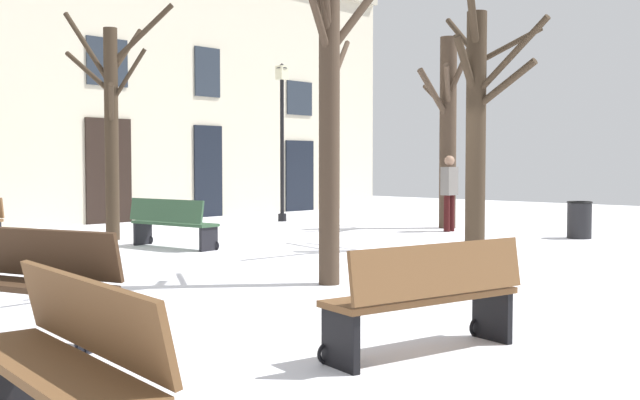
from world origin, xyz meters
TOP-DOWN VIEW (x-y plane):
  - ground_plane at (0.00, 0.00)m, footprint 34.05×34.05m
  - building_facade at (-0.00, 9.65)m, footprint 21.28×0.60m
  - tree_foreground at (-1.84, 5.77)m, footprint 1.70×2.46m
  - tree_left_of_center at (4.90, 2.49)m, footprint 2.02×2.51m
  - tree_near_facade at (-2.91, -1.04)m, footprint 2.04×1.38m
  - tree_center at (1.58, -0.35)m, footprint 2.13×2.65m
  - streetlamp at (3.68, 6.74)m, footprint 0.30×0.30m
  - litter_bin at (4.72, -0.78)m, footprint 0.50×0.50m
  - bench_by_litter_bin at (-7.87, -3.79)m, footprint 0.68×1.81m
  - bench_back_to_back_left at (-1.90, 3.71)m, footprint 0.70×1.88m
  - bench_near_center_tree at (-4.90, -3.92)m, footprint 1.79×0.83m
  - bench_far_corner at (-6.77, -1.21)m, footprint 0.95×1.64m
  - person_strolling at (4.20, 1.96)m, footprint 0.39×0.23m

SIDE VIEW (x-z plane):
  - ground_plane at x=0.00m, z-range 0.00..0.00m
  - litter_bin at x=4.72m, z-range 0.00..0.75m
  - bench_back_to_back_left at x=-1.90m, z-range 0.02..0.89m
  - bench_near_center_tree at x=-4.90m, z-range 0.01..0.91m
  - bench_far_corner at x=-6.77m, z-range 0.01..0.95m
  - bench_by_litter_bin at x=-7.87m, z-range 0.02..0.95m
  - person_strolling at x=4.20m, z-range 0.09..1.76m
  - tree_near_facade at x=-2.91m, z-range -0.07..4.48m
  - tree_left_of_center at x=4.90m, z-range 0.10..4.59m
  - tree_center at x=1.58m, z-range -0.06..4.77m
  - tree_foreground at x=-1.84m, z-range 0.06..4.71m
  - streetlamp at x=3.68m, z-range 0.44..4.51m
  - building_facade at x=0.00m, z-range 0.04..7.36m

